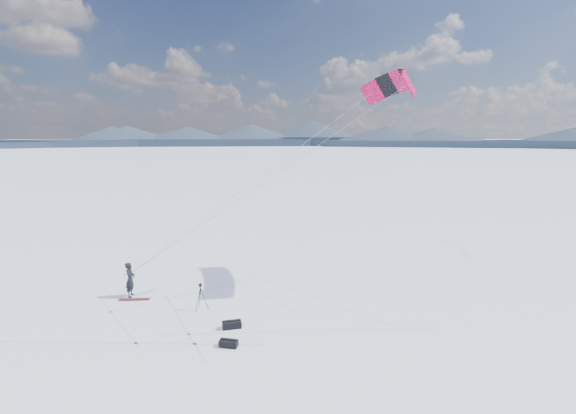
{
  "coord_description": "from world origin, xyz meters",
  "views": [
    {
      "loc": [
        4.09,
        -16.59,
        8.04
      ],
      "look_at": [
        5.05,
        5.04,
        4.32
      ],
      "focal_mm": 26.0,
      "sensor_mm": 36.0,
      "label": 1
    }
  ],
  "objects_px": {
    "tripod": "(201,293)",
    "gear_bag_a": "(232,324)",
    "snowkiter": "(131,296)",
    "gear_bag_b": "(229,343)",
    "snowboard": "(134,299)"
  },
  "relations": [
    {
      "from": "snowkiter",
      "to": "gear_bag_a",
      "type": "xyz_separation_m",
      "value": [
        5.41,
        -3.77,
        0.16
      ]
    },
    {
      "from": "snowkiter",
      "to": "tripod",
      "type": "height_order",
      "value": "tripod"
    },
    {
      "from": "snowboard",
      "to": "gear_bag_b",
      "type": "xyz_separation_m",
      "value": [
        5.13,
        -4.87,
        0.12
      ]
    },
    {
      "from": "snowboard",
      "to": "tripod",
      "type": "relative_size",
      "value": 1.19
    },
    {
      "from": "snowboard",
      "to": "tripod",
      "type": "height_order",
      "value": "tripod"
    },
    {
      "from": "snowkiter",
      "to": "gear_bag_b",
      "type": "distance_m",
      "value": 7.62
    },
    {
      "from": "snowkiter",
      "to": "tripod",
      "type": "relative_size",
      "value": 1.4
    },
    {
      "from": "tripod",
      "to": "gear_bag_b",
      "type": "relative_size",
      "value": 1.65
    },
    {
      "from": "snowboard",
      "to": "gear_bag_a",
      "type": "relative_size",
      "value": 1.78
    },
    {
      "from": "gear_bag_a",
      "to": "gear_bag_b",
      "type": "distance_m",
      "value": 1.58
    },
    {
      "from": "tripod",
      "to": "gear_bag_a",
      "type": "relative_size",
      "value": 1.49
    },
    {
      "from": "snowkiter",
      "to": "tripod",
      "type": "bearing_deg",
      "value": -114.38
    },
    {
      "from": "tripod",
      "to": "gear_bag_b",
      "type": "distance_m",
      "value": 3.98
    },
    {
      "from": "tripod",
      "to": "gear_bag_b",
      "type": "bearing_deg",
      "value": -61.95
    },
    {
      "from": "snowkiter",
      "to": "gear_bag_a",
      "type": "bearing_deg",
      "value": -124.1
    }
  ]
}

